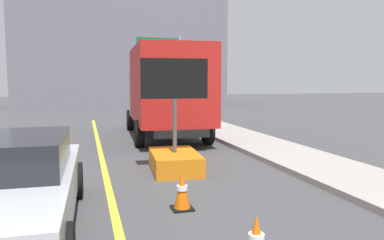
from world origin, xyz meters
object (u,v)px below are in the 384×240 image
at_px(arrow_board_trailer, 175,151).
at_px(highway_guide_sign, 168,61).
at_px(box_truck, 165,90).
at_px(pickup_car, 3,186).
at_px(traffic_cone_far_lane, 182,191).

height_order(arrow_board_trailer, highway_guide_sign, highway_guide_sign).
height_order(box_truck, highway_guide_sign, highway_guide_sign).
bearing_deg(highway_guide_sign, arrow_board_trailer, -101.77).
bearing_deg(arrow_board_trailer, pickup_car, -137.09).
bearing_deg(traffic_cone_far_lane, box_truck, 79.87).
bearing_deg(traffic_cone_far_lane, pickup_car, -173.90).
xyz_separation_m(arrow_board_trailer, pickup_car, (-3.19, -2.97, 0.22)).
height_order(highway_guide_sign, traffic_cone_far_lane, highway_guide_sign).
height_order(arrow_board_trailer, traffic_cone_far_lane, arrow_board_trailer).
xyz_separation_m(box_truck, highway_guide_sign, (2.03, 8.78, 1.60)).
distance_m(highway_guide_sign, traffic_cone_far_lane, 17.39).
bearing_deg(box_truck, arrow_board_trailer, -99.72).
relative_size(arrow_board_trailer, traffic_cone_far_lane, 4.14).
distance_m(arrow_board_trailer, traffic_cone_far_lane, 2.73).
height_order(box_truck, traffic_cone_far_lane, box_truck).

